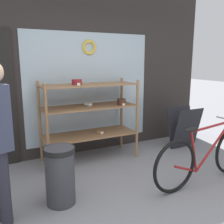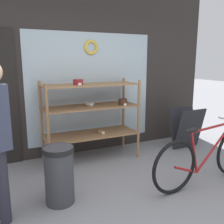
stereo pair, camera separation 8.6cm
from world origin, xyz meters
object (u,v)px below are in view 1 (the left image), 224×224
display_case (90,110)px  sandwich_board (184,127)px  bicycle (205,156)px  trash_bin (60,174)px

display_case → sandwich_board: bearing=-7.3°
bicycle → trash_bin: size_ratio=2.67×
bicycle → sandwich_board: bearing=54.9°
bicycle → sandwich_board: 1.41m
sandwich_board → trash_bin: (-2.61, -0.85, -0.02)m
display_case → bicycle: size_ratio=0.85×
display_case → sandwich_board: 1.88m
bicycle → sandwich_board: size_ratio=2.40×
bicycle → sandwich_board: (0.72, 1.21, 0.01)m
display_case → bicycle: 1.87m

